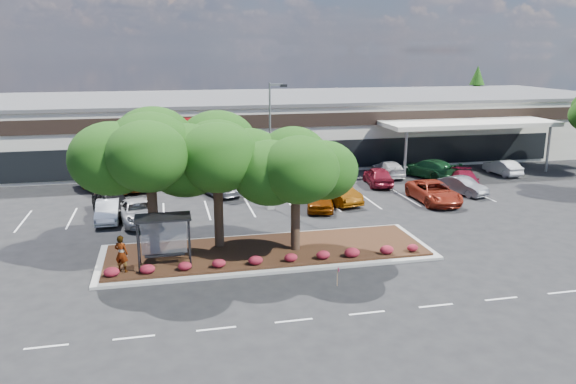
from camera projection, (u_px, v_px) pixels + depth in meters
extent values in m
plane|color=black|center=(323.00, 278.00, 27.48)|extent=(160.00, 160.00, 0.00)
cube|color=silver|center=(233.00, 127.00, 58.90)|extent=(80.00, 20.00, 6.00)
cube|color=#505053|center=(232.00, 98.00, 58.14)|extent=(80.40, 20.40, 0.30)
cube|color=black|center=(247.00, 122.00, 48.96)|extent=(80.00, 0.25, 1.20)
cube|color=black|center=(248.00, 158.00, 49.74)|extent=(60.00, 0.18, 2.60)
cube|color=red|center=(177.00, 124.00, 47.61)|extent=(6.00, 0.12, 1.00)
cube|color=silver|center=(469.00, 123.00, 51.00)|extent=(16.00, 5.00, 0.40)
cylinder|color=gray|center=(405.00, 155.00, 48.18)|extent=(0.24, 0.24, 4.20)
cylinder|color=gray|center=(548.00, 149.00, 51.16)|extent=(0.24, 0.24, 4.20)
cube|color=#A8A8A3|center=(268.00, 252.00, 30.82)|extent=(18.00, 6.00, 0.15)
cube|color=#432517|center=(267.00, 250.00, 30.79)|extent=(17.20, 5.20, 0.12)
cube|color=silver|center=(46.00, 347.00, 21.14)|extent=(1.60, 0.12, 0.01)
cube|color=silver|center=(134.00, 337.00, 21.82)|extent=(1.60, 0.12, 0.01)
cube|color=silver|center=(216.00, 329.00, 22.50)|extent=(1.60, 0.12, 0.01)
cube|color=silver|center=(294.00, 321.00, 23.18)|extent=(1.60, 0.12, 0.01)
cube|color=silver|center=(367.00, 313.00, 23.86)|extent=(1.60, 0.12, 0.01)
cube|color=silver|center=(436.00, 306.00, 24.55)|extent=(1.60, 0.12, 0.01)
cube|color=silver|center=(501.00, 299.00, 25.23)|extent=(1.60, 0.12, 0.01)
cube|color=silver|center=(563.00, 292.00, 25.91)|extent=(1.60, 0.12, 0.01)
cube|color=silver|center=(23.00, 221.00, 36.73)|extent=(0.12, 5.00, 0.01)
cube|color=silver|center=(72.00, 218.00, 37.37)|extent=(0.12, 5.00, 0.01)
cube|color=silver|center=(118.00, 215.00, 38.01)|extent=(0.12, 5.00, 0.01)
cube|color=silver|center=(164.00, 212.00, 38.65)|extent=(0.12, 5.00, 0.01)
cube|color=silver|center=(207.00, 210.00, 39.29)|extent=(0.12, 5.00, 0.01)
cube|color=silver|center=(250.00, 207.00, 39.93)|extent=(0.12, 5.00, 0.01)
cube|color=silver|center=(291.00, 205.00, 40.57)|extent=(0.12, 5.00, 0.01)
cube|color=silver|center=(330.00, 202.00, 41.20)|extent=(0.12, 5.00, 0.01)
cube|color=silver|center=(369.00, 200.00, 41.84)|extent=(0.12, 5.00, 0.01)
cube|color=silver|center=(406.00, 198.00, 42.48)|extent=(0.12, 5.00, 0.01)
cube|color=silver|center=(443.00, 196.00, 43.12)|extent=(0.12, 5.00, 0.01)
cube|color=silver|center=(478.00, 194.00, 43.76)|extent=(0.12, 5.00, 0.01)
cylinder|color=black|center=(139.00, 240.00, 28.51)|extent=(0.08, 0.08, 2.50)
cylinder|color=black|center=(189.00, 236.00, 29.04)|extent=(0.08, 0.08, 2.50)
cylinder|color=black|center=(138.00, 248.00, 27.28)|extent=(0.08, 0.08, 2.50)
cylinder|color=black|center=(190.00, 244.00, 27.81)|extent=(0.08, 0.08, 2.50)
cube|color=black|center=(163.00, 217.00, 27.84)|extent=(2.75, 1.55, 0.10)
cube|color=silver|center=(164.00, 236.00, 28.74)|extent=(2.30, 0.03, 2.00)
cube|color=black|center=(165.00, 255.00, 28.59)|extent=(2.00, 0.35, 0.06)
cone|color=#0D3B0D|center=(476.00, 99.00, 75.23)|extent=(3.96, 3.96, 9.00)
imported|color=#594C47|center=(121.00, 254.00, 27.42)|extent=(0.81, 0.69, 1.88)
cube|color=#A8A8A3|center=(271.00, 206.00, 39.56)|extent=(0.50, 0.50, 0.40)
cylinder|color=gray|center=(270.00, 144.00, 38.49)|extent=(0.14, 0.14, 8.37)
cube|color=gray|center=(276.00, 85.00, 37.57)|extent=(0.91, 0.26, 0.14)
cube|color=black|center=(284.00, 86.00, 37.67)|extent=(0.46, 0.32, 0.18)
cube|color=#A67D57|center=(337.00, 277.00, 26.52)|extent=(0.03, 0.03, 0.88)
cube|color=#FF4382|center=(339.00, 270.00, 26.44)|extent=(0.02, 0.14, 0.18)
imported|color=black|center=(113.00, 203.00, 37.86)|extent=(3.49, 5.35, 1.69)
imported|color=silver|center=(108.00, 211.00, 36.56)|extent=(1.47, 4.10, 1.35)
imported|color=silver|center=(138.00, 212.00, 36.33)|extent=(3.35, 5.44, 1.41)
imported|color=#683405|center=(336.00, 191.00, 41.09)|extent=(2.83, 5.23, 1.63)
imported|color=#722D02|center=(320.00, 198.00, 39.42)|extent=(2.99, 4.86, 1.54)
imported|color=maroon|center=(434.00, 192.00, 41.12)|extent=(2.67, 5.58, 1.53)
imported|color=#54555C|center=(463.00, 186.00, 43.42)|extent=(2.69, 4.31, 1.34)
imported|color=maroon|center=(466.00, 181.00, 45.13)|extent=(3.35, 5.08, 1.37)
imported|color=#76310B|center=(99.00, 181.00, 44.25)|extent=(3.57, 5.18, 1.62)
imported|color=brown|center=(128.00, 179.00, 45.05)|extent=(4.38, 6.36, 1.62)
imported|color=slate|center=(218.00, 184.00, 43.52)|extent=(4.01, 5.77, 1.55)
imported|color=black|center=(247.00, 180.00, 44.83)|extent=(2.91, 5.13, 1.64)
imported|color=black|center=(308.00, 175.00, 46.55)|extent=(3.46, 5.00, 1.58)
imported|color=maroon|center=(378.00, 176.00, 46.28)|extent=(2.47, 4.77, 1.55)
imported|color=#BDBDBD|center=(389.00, 169.00, 49.62)|extent=(2.12, 4.78, 1.36)
imported|color=#1D572C|center=(429.00, 168.00, 49.19)|extent=(4.30, 6.01, 1.62)
imported|color=silver|center=(503.00, 167.00, 50.28)|extent=(1.63, 4.16, 1.35)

